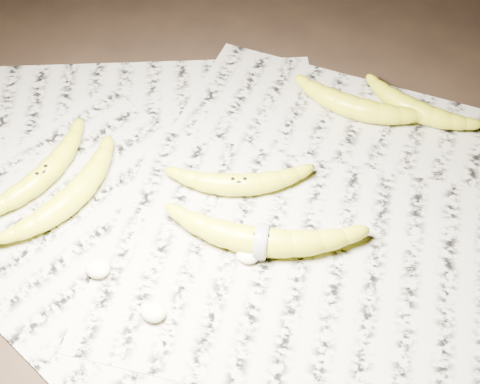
% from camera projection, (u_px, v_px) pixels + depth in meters
% --- Properties ---
extents(ground, '(3.00, 3.00, 0.00)m').
position_uv_depth(ground, '(237.00, 224.00, 0.97)').
color(ground, black).
rests_on(ground, ground).
extents(newspaper_patch, '(0.90, 0.70, 0.01)m').
position_uv_depth(newspaper_patch, '(216.00, 206.00, 0.99)').
color(newspaper_patch, '#A09C89').
rests_on(newspaper_patch, ground).
extents(banana_left_a, '(0.13, 0.21, 0.04)m').
position_uv_depth(banana_left_a, '(42.00, 175.00, 1.00)').
color(banana_left_a, gold).
rests_on(banana_left_a, newspaper_patch).
extents(banana_left_b, '(0.13, 0.21, 0.04)m').
position_uv_depth(banana_left_b, '(73.00, 195.00, 0.97)').
color(banana_left_b, gold).
rests_on(banana_left_b, newspaper_patch).
extents(banana_center, '(0.20, 0.10, 0.04)m').
position_uv_depth(banana_center, '(239.00, 183.00, 0.99)').
color(banana_center, gold).
rests_on(banana_center, newspaper_patch).
extents(banana_taped, '(0.25, 0.08, 0.04)m').
position_uv_depth(banana_taped, '(261.00, 240.00, 0.92)').
color(banana_taped, gold).
rests_on(banana_taped, newspaper_patch).
extents(banana_upper_a, '(0.21, 0.10, 0.04)m').
position_uv_depth(banana_upper_a, '(357.00, 107.00, 1.08)').
color(banana_upper_a, gold).
rests_on(banana_upper_a, newspaper_patch).
extents(banana_upper_b, '(0.18, 0.12, 0.04)m').
position_uv_depth(banana_upper_b, '(415.00, 108.00, 1.08)').
color(banana_upper_b, gold).
rests_on(banana_upper_b, newspaper_patch).
extents(measuring_tape, '(0.01, 0.05, 0.05)m').
position_uv_depth(measuring_tape, '(261.00, 240.00, 0.92)').
color(measuring_tape, white).
rests_on(measuring_tape, newspaper_patch).
extents(flesh_chunk_a, '(0.03, 0.03, 0.02)m').
position_uv_depth(flesh_chunk_a, '(97.00, 268.00, 0.90)').
color(flesh_chunk_a, beige).
rests_on(flesh_chunk_a, newspaper_patch).
extents(flesh_chunk_b, '(0.03, 0.03, 0.02)m').
position_uv_depth(flesh_chunk_b, '(153.00, 311.00, 0.86)').
color(flesh_chunk_b, beige).
rests_on(flesh_chunk_b, newspaper_patch).
extents(flesh_chunk_c, '(0.03, 0.03, 0.02)m').
position_uv_depth(flesh_chunk_c, '(248.00, 253.00, 0.92)').
color(flesh_chunk_c, beige).
rests_on(flesh_chunk_c, newspaper_patch).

